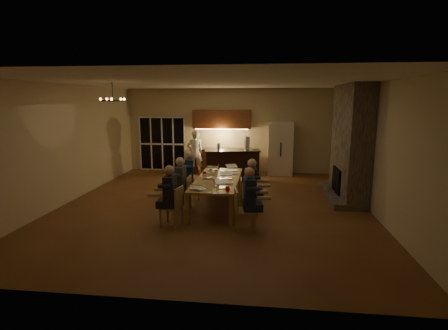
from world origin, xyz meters
TOP-DOWN VIEW (x-y plane):
  - floor at (0.00, 0.00)m, footprint 9.00×9.00m
  - back_wall at (0.00, 4.52)m, footprint 8.00×0.04m
  - left_wall at (-4.02, 0.00)m, footprint 0.04×9.00m
  - right_wall at (4.02, 0.00)m, footprint 0.04×9.00m
  - ceiling at (0.00, 0.00)m, footprint 8.00×9.00m
  - french_doors at (-2.70, 4.47)m, footprint 1.86×0.08m
  - fireplace at (3.70, 1.20)m, footprint 0.58×2.50m
  - kitchenette at (-0.30, 4.20)m, footprint 2.24×0.68m
  - refrigerator at (1.90, 4.15)m, footprint 0.90×0.68m
  - dining_table at (0.11, -0.07)m, footprint 1.10×2.92m
  - bar_island at (0.22, 2.93)m, footprint 1.97×0.96m
  - chair_left_near at (-0.72, -1.59)m, footprint 0.51×0.51m
  - chair_left_mid at (-0.74, -0.51)m, footprint 0.44×0.44m
  - chair_left_far at (-0.70, 0.57)m, footprint 0.51×0.51m
  - chair_right_near at (0.94, -1.67)m, footprint 0.52×0.52m
  - chair_right_mid at (0.97, -0.59)m, footprint 0.48×0.48m
  - chair_right_far at (1.01, 0.57)m, footprint 0.45×0.45m
  - person_left_near at (-0.72, -1.64)m, footprint 0.60×0.60m
  - person_right_near at (1.01, -1.67)m, footprint 0.69×0.69m
  - person_left_mid at (-0.75, -0.55)m, footprint 0.60×0.60m
  - person_right_mid at (1.02, -0.58)m, footprint 0.65×0.65m
  - person_left_far at (-0.76, 0.53)m, footprint 0.71×0.71m
  - standing_person at (-1.25, 3.79)m, footprint 0.71×0.58m
  - chandelier at (-2.39, -0.58)m, footprint 0.61×0.61m
  - laptop_a at (-0.18, -1.19)m, footprint 0.38×0.35m
  - laptop_b at (0.36, -0.98)m, footprint 0.40×0.37m
  - laptop_c at (-0.15, -0.04)m, footprint 0.39×0.36m
  - laptop_d at (0.34, -0.04)m, footprint 0.35×0.31m
  - laptop_e at (-0.16, 1.06)m, footprint 0.33×0.30m
  - laptop_f at (0.42, 1.01)m, footprint 0.41×0.39m
  - mug_front at (0.09, -0.45)m, footprint 0.09×0.09m
  - mug_mid at (0.19, 0.46)m, footprint 0.09×0.09m
  - mug_back at (-0.18, 0.73)m, footprint 0.09×0.09m
  - redcup_near at (0.51, -1.29)m, footprint 0.09×0.09m
  - redcup_mid at (-0.29, 0.28)m, footprint 0.09×0.09m
  - can_silver at (0.21, -0.72)m, footprint 0.07×0.07m
  - can_cola at (-0.03, 1.26)m, footprint 0.06×0.06m
  - plate_near at (0.43, -0.56)m, footprint 0.26×0.26m
  - plate_left at (-0.13, -0.99)m, footprint 0.26×0.26m
  - plate_far at (0.48, 0.63)m, footprint 0.24×0.24m
  - notepad at (0.26, -1.48)m, footprint 0.19×0.24m
  - bar_bottle at (-0.24, 2.84)m, footprint 0.09×0.09m
  - bar_blender at (0.72, 2.94)m, footprint 0.19×0.19m

SIDE VIEW (x-z plane):
  - floor at x=0.00m, z-range 0.00..0.00m
  - dining_table at x=0.11m, z-range 0.00..0.75m
  - chair_left_near at x=-0.72m, z-range 0.00..0.89m
  - chair_left_mid at x=-0.74m, z-range 0.00..0.89m
  - chair_left_far at x=-0.70m, z-range 0.00..0.89m
  - chair_right_near at x=0.94m, z-range 0.00..0.89m
  - chair_right_mid at x=0.97m, z-range 0.00..0.89m
  - chair_right_far at x=1.01m, z-range 0.00..0.89m
  - bar_island at x=0.22m, z-range 0.00..1.08m
  - person_left_near at x=-0.72m, z-range 0.00..1.38m
  - person_right_near at x=1.01m, z-range 0.00..1.38m
  - person_left_mid at x=-0.75m, z-range 0.00..1.38m
  - person_right_mid at x=1.02m, z-range 0.00..1.38m
  - person_left_far at x=-0.76m, z-range 0.00..1.38m
  - notepad at x=0.26m, z-range 0.75..0.76m
  - plate_near at x=0.43m, z-range 0.75..0.77m
  - plate_left at x=-0.13m, z-range 0.75..0.77m
  - plate_far at x=0.48m, z-range 0.75..0.77m
  - mug_front at x=0.09m, z-range 0.75..0.85m
  - mug_mid at x=0.19m, z-range 0.75..0.85m
  - mug_back at x=-0.18m, z-range 0.75..0.85m
  - redcup_near at x=0.51m, z-range 0.75..0.87m
  - redcup_mid at x=-0.29m, z-range 0.75..0.87m
  - can_silver at x=0.21m, z-range 0.75..0.87m
  - can_cola at x=-0.03m, z-range 0.75..0.87m
  - standing_person at x=-1.25m, z-range 0.00..1.66m
  - laptop_a at x=-0.18m, z-range 0.75..0.98m
  - laptop_b at x=0.36m, z-range 0.75..0.98m
  - laptop_c at x=-0.15m, z-range 0.75..0.98m
  - laptop_d at x=0.34m, z-range 0.75..0.98m
  - laptop_e at x=-0.16m, z-range 0.75..0.98m
  - laptop_f at x=0.42m, z-range 0.75..0.98m
  - refrigerator at x=1.90m, z-range 0.00..2.00m
  - french_doors at x=-2.70m, z-range 0.00..2.10m
  - kitchenette at x=-0.30m, z-range 0.00..2.40m
  - bar_bottle at x=-0.24m, z-range 1.08..1.32m
  - bar_blender at x=0.72m, z-range 1.08..1.53m
  - back_wall at x=0.00m, z-range 0.00..3.20m
  - left_wall at x=-4.02m, z-range 0.00..3.20m
  - right_wall at x=4.02m, z-range 0.00..3.20m
  - fireplace at x=3.70m, z-range 0.00..3.20m
  - chandelier at x=-2.39m, z-range 2.73..2.77m
  - ceiling at x=0.00m, z-range 3.20..3.24m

